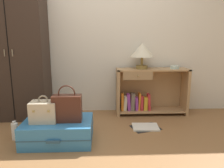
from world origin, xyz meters
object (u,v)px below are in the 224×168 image
object	(u,v)px
bookshelf	(148,92)
bowl	(175,67)
open_book_on_floor	(145,127)
wardrobe	(16,52)
handbag	(67,108)
table_lamp	(142,51)
train_case	(44,111)
bottle	(15,131)
suitcase_large	(59,131)

from	to	relation	value
bookshelf	bowl	size ratio (longest dim) A/B	8.00
open_book_on_floor	wardrobe	bearing A→B (deg)	164.59
bookshelf	handbag	distance (m)	1.41
table_lamp	open_book_on_floor	size ratio (longest dim) A/B	0.92
bookshelf	bowl	bearing A→B (deg)	-6.19
table_lamp	train_case	distance (m)	1.62
wardrobe	bookshelf	size ratio (longest dim) A/B	1.78
bottle	bowl	bearing A→B (deg)	20.70
wardrobe	suitcase_large	bearing A→B (deg)	-48.51
handbag	bottle	world-z (taller)	handbag
bowl	suitcase_large	bearing A→B (deg)	-151.70
table_lamp	train_case	world-z (taller)	table_lamp
bowl	table_lamp	bearing A→B (deg)	178.19
bowl	handbag	distance (m)	1.73
handbag	open_book_on_floor	size ratio (longest dim) A/B	0.97
handbag	bookshelf	bearing A→B (deg)	40.22
train_case	handbag	size ratio (longest dim) A/B	0.74
suitcase_large	bottle	world-z (taller)	suitcase_large
table_lamp	wardrobe	bearing A→B (deg)	-178.28
bottle	open_book_on_floor	bearing A→B (deg)	9.47
suitcase_large	open_book_on_floor	distance (m)	1.10
bowl	open_book_on_floor	size ratio (longest dim) A/B	0.32
suitcase_large	bottle	distance (m)	0.51
suitcase_large	bottle	bearing A→B (deg)	173.25
table_lamp	open_book_on_floor	world-z (taller)	table_lamp
bookshelf	suitcase_large	world-z (taller)	bookshelf
table_lamp	bowl	bearing A→B (deg)	-1.81
bookshelf	suitcase_large	xyz separation A→B (m)	(-1.19, -0.88, -0.22)
table_lamp	handbag	distance (m)	1.43
train_case	bottle	size ratio (longest dim) A/B	1.36
table_lamp	bottle	bearing A→B (deg)	-153.24
bookshelf	bowl	distance (m)	0.54
train_case	handbag	world-z (taller)	handbag
handbag	table_lamp	bearing A→B (deg)	42.60
wardrobe	table_lamp	world-z (taller)	wardrobe
wardrobe	open_book_on_floor	distance (m)	2.06
train_case	bottle	world-z (taller)	train_case
handbag	wardrobe	bearing A→B (deg)	134.68
wardrobe	bottle	size ratio (longest dim) A/B	8.76
bookshelf	handbag	xyz separation A→B (m)	(-1.08, -0.91, 0.06)
suitcase_large	bookshelf	bearing A→B (deg)	36.57
bottle	open_book_on_floor	distance (m)	1.58
bookshelf	bottle	world-z (taller)	bookshelf
bookshelf	train_case	world-z (taller)	bookshelf
table_lamp	train_case	xyz separation A→B (m)	(-1.22, -0.89, -0.60)
wardrobe	handbag	distance (m)	1.30
bookshelf	bottle	distance (m)	1.90
bookshelf	bottle	bearing A→B (deg)	-154.11
bowl	train_case	world-z (taller)	bowl
train_case	bottle	distance (m)	0.46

